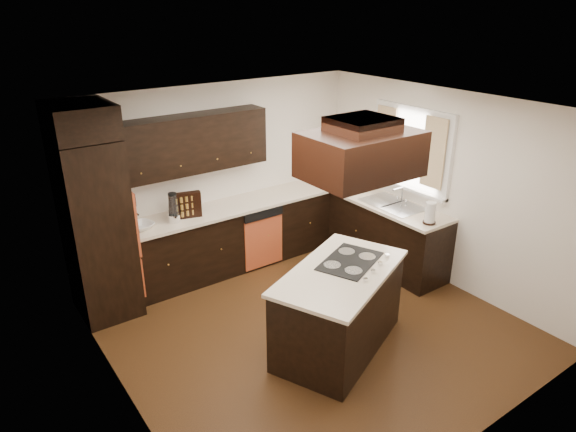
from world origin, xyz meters
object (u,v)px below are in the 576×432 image
object	(u,v)px
range_hood	(361,154)
spice_rack	(185,205)
island	(339,311)
oven_column	(97,230)

from	to	relation	value
range_hood	spice_rack	world-z (taller)	range_hood
island	spice_rack	bearing A→B (deg)	83.14
oven_column	island	xyz separation A→B (m)	(1.79, -2.14, -0.62)
spice_rack	oven_column	bearing A→B (deg)	-162.48
spice_rack	island	bearing A→B (deg)	-58.31
island	range_hood	size ratio (longest dim) A/B	1.46
island	spice_rack	size ratio (longest dim) A/B	3.87
oven_column	range_hood	bearing A→B (deg)	-50.26
range_hood	spice_rack	size ratio (longest dim) A/B	2.65
oven_column	range_hood	xyz separation A→B (m)	(1.88, -2.25, 1.10)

